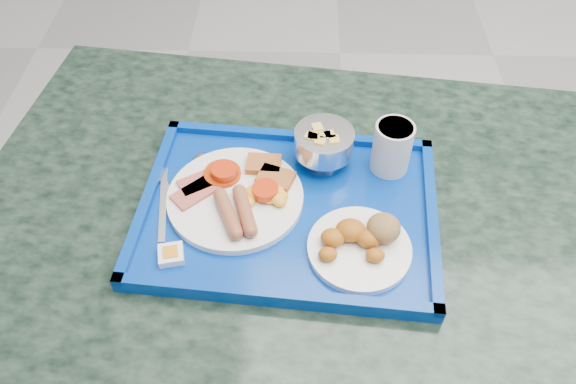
{
  "coord_description": "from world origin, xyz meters",
  "views": [
    {
      "loc": [
        -0.84,
        -0.75,
        1.43
      ],
      "look_at": [
        -0.85,
        -0.16,
        0.77
      ],
      "focal_mm": 35.0,
      "sensor_mm": 36.0,
      "label": 1
    }
  ],
  "objects_px": {
    "table": "(303,265)",
    "fruit_bowl": "(324,143)",
    "juice_cup": "(392,146)",
    "tray": "(288,211)",
    "main_plate": "(239,195)",
    "bread_plate": "(362,242)"
  },
  "relations": [
    {
      "from": "bread_plate",
      "to": "juice_cup",
      "type": "xyz_separation_m",
      "value": [
        0.06,
        0.18,
        0.03
      ]
    },
    {
      "from": "tray",
      "to": "fruit_bowl",
      "type": "height_order",
      "value": "fruit_bowl"
    },
    {
      "from": "juice_cup",
      "to": "table",
      "type": "bearing_deg",
      "value": -152.69
    },
    {
      "from": "fruit_bowl",
      "to": "table",
      "type": "bearing_deg",
      "value": -109.28
    },
    {
      "from": "fruit_bowl",
      "to": "juice_cup",
      "type": "xyz_separation_m",
      "value": [
        0.11,
        -0.01,
        0.0
      ]
    },
    {
      "from": "bread_plate",
      "to": "fruit_bowl",
      "type": "xyz_separation_m",
      "value": [
        -0.06,
        0.18,
        0.03
      ]
    },
    {
      "from": "table",
      "to": "main_plate",
      "type": "bearing_deg",
      "value": -175.68
    },
    {
      "from": "table",
      "to": "tray",
      "type": "relative_size",
      "value": 2.42
    },
    {
      "from": "table",
      "to": "juice_cup",
      "type": "height_order",
      "value": "juice_cup"
    },
    {
      "from": "bread_plate",
      "to": "fruit_bowl",
      "type": "height_order",
      "value": "fruit_bowl"
    },
    {
      "from": "table",
      "to": "bread_plate",
      "type": "bearing_deg",
      "value": -49.92
    },
    {
      "from": "juice_cup",
      "to": "main_plate",
      "type": "bearing_deg",
      "value": -161.99
    },
    {
      "from": "table",
      "to": "juice_cup",
      "type": "distance_m",
      "value": 0.3
    },
    {
      "from": "bread_plate",
      "to": "juice_cup",
      "type": "relative_size",
      "value": 1.73
    },
    {
      "from": "main_plate",
      "to": "table",
      "type": "bearing_deg",
      "value": 4.32
    },
    {
      "from": "main_plate",
      "to": "fruit_bowl",
      "type": "bearing_deg",
      "value": 33.2
    },
    {
      "from": "tray",
      "to": "juice_cup",
      "type": "distance_m",
      "value": 0.21
    },
    {
      "from": "tray",
      "to": "juice_cup",
      "type": "height_order",
      "value": "juice_cup"
    },
    {
      "from": "table",
      "to": "main_plate",
      "type": "height_order",
      "value": "main_plate"
    },
    {
      "from": "main_plate",
      "to": "fruit_bowl",
      "type": "height_order",
      "value": "fruit_bowl"
    },
    {
      "from": "table",
      "to": "fruit_bowl",
      "type": "distance_m",
      "value": 0.26
    },
    {
      "from": "tray",
      "to": "main_plate",
      "type": "xyz_separation_m",
      "value": [
        -0.08,
        0.02,
        0.02
      ]
    }
  ]
}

